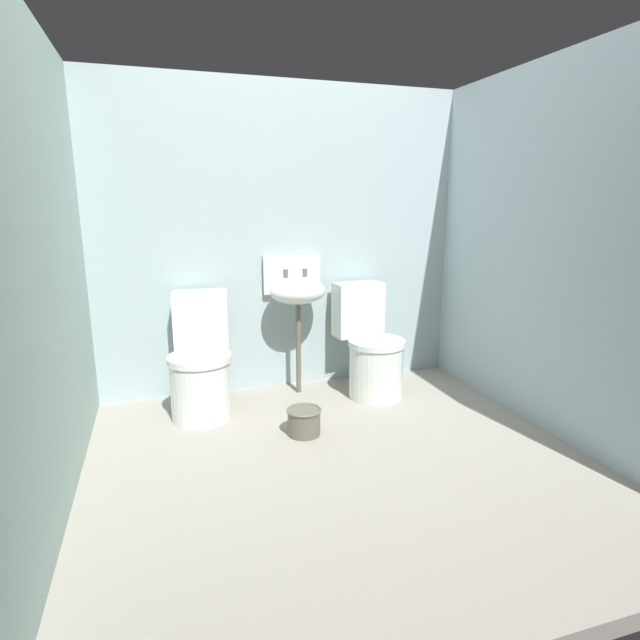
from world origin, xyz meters
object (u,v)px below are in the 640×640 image
object	(u,v)px
toilet_right	(370,350)
sink	(297,290)
toilet_left	(201,366)
bucket	(304,421)

from	to	relation	value
toilet_right	sink	xyz separation A→B (m)	(-0.49, 0.19, 0.43)
toilet_right	sink	distance (m)	0.68
toilet_left	sink	world-z (taller)	sink
toilet_right	bucket	world-z (taller)	toilet_right
toilet_left	sink	distance (m)	0.85
toilet_right	sink	bearing A→B (deg)	-25.39
toilet_left	toilet_right	world-z (taller)	same
sink	toilet_right	bearing A→B (deg)	-20.83
toilet_left	bucket	size ratio (longest dim) A/B	3.67
bucket	sink	bearing A→B (deg)	77.83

